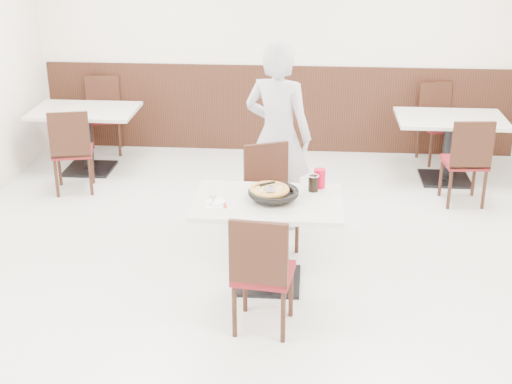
# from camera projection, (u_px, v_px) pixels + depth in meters

# --- Properties ---
(floor) EXTENTS (7.00, 7.00, 0.00)m
(floor) POSITION_uv_depth(u_px,v_px,m) (257.00, 282.00, 6.01)
(floor) COLOR silver
(floor) RESTS_ON ground
(wall_back) EXTENTS (6.00, 0.04, 2.80)m
(wall_back) POSITION_uv_depth(u_px,v_px,m) (279.00, 41.00, 8.71)
(wall_back) COLOR silver
(wall_back) RESTS_ON floor
(wainscot_back) EXTENTS (5.90, 0.03, 1.10)m
(wainscot_back) POSITION_uv_depth(u_px,v_px,m) (278.00, 109.00, 9.02)
(wainscot_back) COLOR black
(wainscot_back) RESTS_ON floor
(main_table) EXTENTS (1.26, 0.89, 0.75)m
(main_table) POSITION_uv_depth(u_px,v_px,m) (268.00, 242.00, 5.88)
(main_table) COLOR silver
(main_table) RESTS_ON floor
(chair_near) EXTENTS (0.47, 0.47, 0.95)m
(chair_near) POSITION_uv_depth(u_px,v_px,m) (264.00, 270.00, 5.22)
(chair_near) COLOR black
(chair_near) RESTS_ON floor
(chair_far) EXTENTS (0.54, 0.54, 0.95)m
(chair_far) POSITION_uv_depth(u_px,v_px,m) (272.00, 200.00, 6.46)
(chair_far) COLOR black
(chair_far) RESTS_ON floor
(trivet) EXTENTS (0.11, 0.11, 0.04)m
(trivet) POSITION_uv_depth(u_px,v_px,m) (269.00, 196.00, 5.77)
(trivet) COLOR black
(trivet) RESTS_ON main_table
(pizza_pan) EXTENTS (0.39, 0.39, 0.01)m
(pizza_pan) POSITION_uv_depth(u_px,v_px,m) (273.00, 195.00, 5.72)
(pizza_pan) COLOR black
(pizza_pan) RESTS_ON trivet
(pizza) EXTENTS (0.31, 0.31, 0.02)m
(pizza) POSITION_uv_depth(u_px,v_px,m) (269.00, 192.00, 5.75)
(pizza) COLOR tan
(pizza) RESTS_ON pizza_pan
(pizza_server) EXTENTS (0.10, 0.11, 0.00)m
(pizza_server) POSITION_uv_depth(u_px,v_px,m) (270.00, 190.00, 5.70)
(pizza_server) COLOR silver
(pizza_server) RESTS_ON pizza
(napkin) EXTENTS (0.19, 0.19, 0.00)m
(napkin) POSITION_uv_depth(u_px,v_px,m) (215.00, 204.00, 5.67)
(napkin) COLOR white
(napkin) RESTS_ON main_table
(side_plate) EXTENTS (0.17, 0.17, 0.01)m
(side_plate) POSITION_uv_depth(u_px,v_px,m) (216.00, 202.00, 5.69)
(side_plate) COLOR white
(side_plate) RESTS_ON napkin
(fork) EXTENTS (0.03, 0.15, 0.00)m
(fork) POSITION_uv_depth(u_px,v_px,m) (213.00, 201.00, 5.68)
(fork) COLOR silver
(fork) RESTS_ON side_plate
(cola_glass) EXTENTS (0.09, 0.09, 0.13)m
(cola_glass) POSITION_uv_depth(u_px,v_px,m) (313.00, 184.00, 5.90)
(cola_glass) COLOR black
(cola_glass) RESTS_ON main_table
(red_cup) EXTENTS (0.11, 0.11, 0.16)m
(red_cup) POSITION_uv_depth(u_px,v_px,m) (320.00, 178.00, 5.97)
(red_cup) COLOR #B6001D
(red_cup) RESTS_ON main_table
(diner_person) EXTENTS (0.77, 0.63, 1.82)m
(diner_person) POSITION_uv_depth(u_px,v_px,m) (278.00, 136.00, 6.78)
(diner_person) COLOR #B8B7BC
(diner_person) RESTS_ON floor
(bg_table_left) EXTENTS (1.27, 0.91, 0.75)m
(bg_table_left) POSITION_uv_depth(u_px,v_px,m) (87.00, 140.00, 8.40)
(bg_table_left) COLOR silver
(bg_table_left) RESTS_ON floor
(bg_chair_left_near) EXTENTS (0.51, 0.51, 0.95)m
(bg_chair_left_near) POSITION_uv_depth(u_px,v_px,m) (72.00, 150.00, 7.76)
(bg_chair_left_near) COLOR black
(bg_chair_left_near) RESTS_ON floor
(bg_chair_left_far) EXTENTS (0.50, 0.50, 0.95)m
(bg_chair_left_far) POSITION_uv_depth(u_px,v_px,m) (104.00, 116.00, 8.96)
(bg_chair_left_far) COLOR black
(bg_chair_left_far) RESTS_ON floor
(bg_table_right) EXTENTS (1.20, 0.81, 0.75)m
(bg_table_right) POSITION_uv_depth(u_px,v_px,m) (448.00, 149.00, 8.09)
(bg_table_right) COLOR silver
(bg_table_right) RESTS_ON floor
(bg_chair_right_near) EXTENTS (0.46, 0.46, 0.95)m
(bg_chair_right_near) POSITION_uv_depth(u_px,v_px,m) (465.00, 160.00, 7.45)
(bg_chair_right_near) COLOR black
(bg_chair_right_near) RESTS_ON floor
(bg_chair_right_far) EXTENTS (0.53, 0.53, 0.95)m
(bg_chair_right_far) POSITION_uv_depth(u_px,v_px,m) (440.00, 124.00, 8.65)
(bg_chair_right_far) COLOR black
(bg_chair_right_far) RESTS_ON floor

